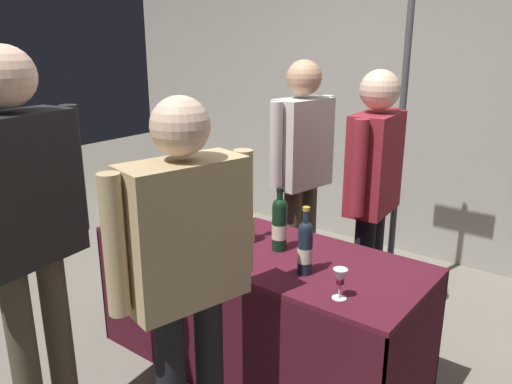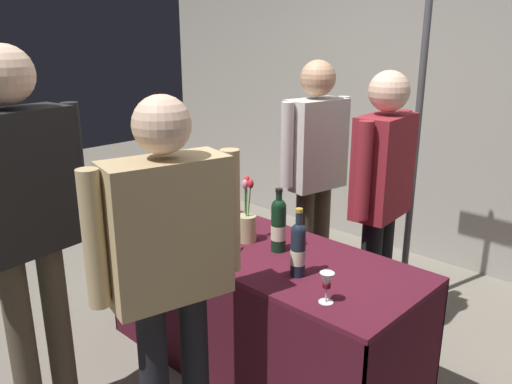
% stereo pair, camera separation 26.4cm
% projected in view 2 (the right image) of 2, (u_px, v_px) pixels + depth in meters
% --- Properties ---
extents(ground_plane, '(12.00, 12.00, 0.00)m').
position_uv_depth(ground_plane, '(256.00, 365.00, 2.95)').
color(ground_plane, gray).
extents(back_partition, '(6.36, 0.12, 2.56)m').
position_uv_depth(back_partition, '(443.00, 104.00, 4.04)').
color(back_partition, '#9E998E').
rests_on(back_partition, ground_plane).
extents(tasting_table, '(1.80, 0.70, 0.73)m').
position_uv_depth(tasting_table, '(256.00, 284.00, 2.80)').
color(tasting_table, '#4C1423').
rests_on(tasting_table, ground_plane).
extents(featured_wine_bottle, '(0.08, 0.08, 0.34)m').
position_uv_depth(featured_wine_bottle, '(279.00, 224.00, 2.63)').
color(featured_wine_bottle, black).
rests_on(featured_wine_bottle, tasting_table).
extents(display_bottle_0, '(0.07, 0.07, 0.33)m').
position_uv_depth(display_bottle_0, '(211.00, 224.00, 2.66)').
color(display_bottle_0, '#192333').
rests_on(display_bottle_0, tasting_table).
extents(display_bottle_1, '(0.08, 0.08, 0.33)m').
position_uv_depth(display_bottle_1, '(180.00, 209.00, 2.85)').
color(display_bottle_1, '#38230F').
rests_on(display_bottle_1, tasting_table).
extents(display_bottle_2, '(0.07, 0.07, 0.33)m').
position_uv_depth(display_bottle_2, '(298.00, 248.00, 2.36)').
color(display_bottle_2, '#192333').
rests_on(display_bottle_2, tasting_table).
extents(display_bottle_3, '(0.07, 0.07, 0.32)m').
position_uv_depth(display_bottle_3, '(233.00, 197.00, 3.10)').
color(display_bottle_3, '#38230F').
rests_on(display_bottle_3, tasting_table).
extents(wine_glass_near_vendor, '(0.06, 0.06, 0.14)m').
position_uv_depth(wine_glass_near_vendor, '(327.00, 282.00, 2.13)').
color(wine_glass_near_vendor, silver).
rests_on(wine_glass_near_vendor, tasting_table).
extents(flower_vase, '(0.10, 0.10, 0.36)m').
position_uv_depth(flower_vase, '(247.00, 224.00, 2.77)').
color(flower_vase, tan).
rests_on(flower_vase, tasting_table).
extents(brochure_stand, '(0.10, 0.16, 0.15)m').
position_uv_depth(brochure_stand, '(223.00, 242.00, 2.58)').
color(brochure_stand, silver).
rests_on(brochure_stand, tasting_table).
extents(vendor_presenter, '(0.24, 0.56, 1.63)m').
position_uv_depth(vendor_presenter, '(382.00, 188.00, 2.92)').
color(vendor_presenter, black).
rests_on(vendor_presenter, ground_plane).
extents(vendor_assistant, '(0.28, 0.56, 1.65)m').
position_uv_depth(vendor_assistant, '(315.00, 163.00, 3.40)').
color(vendor_assistant, '#4C4233').
rests_on(vendor_assistant, ground_plane).
extents(taster_foreground_right, '(0.31, 0.63, 1.60)m').
position_uv_depth(taster_foreground_right, '(169.00, 258.00, 2.03)').
color(taster_foreground_right, black).
rests_on(taster_foreground_right, ground_plane).
extents(taster_foreground_left, '(0.27, 0.64, 1.78)m').
position_uv_depth(taster_foreground_left, '(23.00, 209.00, 2.23)').
color(taster_foreground_left, '#4C4233').
rests_on(taster_foreground_left, ground_plane).
extents(booth_signpost, '(0.47, 0.04, 2.31)m').
position_uv_depth(booth_signpost, '(419.00, 107.00, 3.16)').
color(booth_signpost, '#47474C').
rests_on(booth_signpost, ground_plane).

